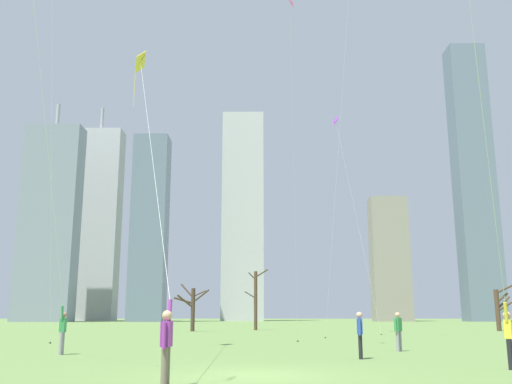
% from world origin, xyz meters
% --- Properties ---
extents(ground_plane, '(400.00, 400.00, 0.00)m').
position_xyz_m(ground_plane, '(0.00, 0.00, 0.00)').
color(ground_plane, '#5B7A3D').
extents(kite_flyer_foreground_left_teal, '(2.55, 14.65, 16.64)m').
position_xyz_m(kite_flyer_foreground_left_teal, '(-7.22, 5.24, 3.47)').
color(kite_flyer_foreground_left_teal, gray).
rests_on(kite_flyer_foreground_left_teal, ground).
extents(kite_flyer_midfield_left_red, '(5.78, 11.84, 16.07)m').
position_xyz_m(kite_flyer_midfield_left_red, '(6.41, -0.32, 3.46)').
color(kite_flyer_midfield_left_red, black).
rests_on(kite_flyer_midfield_left_red, ground).
extents(kite_flyer_midfield_right_yellow, '(4.19, 14.01, 14.28)m').
position_xyz_m(kite_flyer_midfield_right_yellow, '(-2.66, 0.17, 3.59)').
color(kite_flyer_midfield_right_yellow, '#726656').
rests_on(kite_flyer_midfield_right_yellow, ground).
extents(bystander_far_off_by_trees, '(0.37, 0.41, 1.62)m').
position_xyz_m(bystander_far_off_by_trees, '(6.04, 9.69, 0.90)').
color(bystander_far_off_by_trees, gray).
rests_on(bystander_far_off_by_trees, ground).
extents(bystander_watching_nearby, '(0.25, 0.50, 1.62)m').
position_xyz_m(bystander_watching_nearby, '(3.69, 5.48, 0.90)').
color(bystander_watching_nearby, black).
rests_on(bystander_watching_nearby, ground).
extents(distant_kite_high_overhead_purple, '(2.76, 3.64, 18.81)m').
position_xyz_m(distant_kite_high_overhead_purple, '(7.07, 32.23, 16.43)').
color(distant_kite_high_overhead_purple, purple).
rests_on(distant_kite_high_overhead_purple, ground).
extents(distant_kite_low_near_trees_pink, '(0.90, 7.82, 17.61)m').
position_xyz_m(distant_kite_low_near_trees_pink, '(1.73, 11.69, 15.28)').
color(distant_kite_low_near_trees_pink, pink).
rests_on(distant_kite_low_near_trees_pink, ground).
extents(bare_tree_leftmost, '(2.41, 1.12, 6.01)m').
position_xyz_m(bare_tree_leftmost, '(-0.38, 42.77, 3.08)').
color(bare_tree_leftmost, '#4C3828').
rests_on(bare_tree_leftmost, ground).
extents(bare_tree_left_of_center, '(1.80, 2.16, 4.42)m').
position_xyz_m(bare_tree_left_of_center, '(22.82, 39.92, 2.19)').
color(bare_tree_left_of_center, '#4C3828').
rests_on(bare_tree_left_of_center, ground).
extents(bare_tree_far_right_edge, '(3.35, 1.60, 4.38)m').
position_xyz_m(bare_tree_far_right_edge, '(-6.29, 38.48, 2.31)').
color(bare_tree_far_right_edge, '#423326').
rests_on(bare_tree_far_right_edge, ground).
extents(skyline_mid_tower_left, '(12.00, 5.50, 47.82)m').
position_xyz_m(skyline_mid_tower_left, '(-45.45, 104.79, 21.21)').
color(skyline_mid_tower_left, gray).
rests_on(skyline_mid_tower_left, ground).
extents(skyline_short_annex, '(10.23, 5.36, 51.58)m').
position_xyz_m(skyline_short_annex, '(-4.37, 122.70, 25.79)').
color(skyline_short_annex, '#B2B2B7').
rests_on(skyline_short_annex, ground).
extents(skyline_tall_tower, '(7.55, 6.31, 40.86)m').
position_xyz_m(skyline_tall_tower, '(-24.39, 107.77, 20.43)').
color(skyline_tall_tower, slate).
rests_on(skyline_tall_tower, ground).
extents(skyline_mid_tower_right, '(8.37, 6.07, 65.35)m').
position_xyz_m(skyline_mid_tower_right, '(49.83, 113.66, 32.68)').
color(skyline_mid_tower_right, slate).
rests_on(skyline_mid_tower_right, ground).
extents(skyline_slender_spire, '(8.41, 5.52, 28.31)m').
position_xyz_m(skyline_slender_spire, '(29.78, 115.63, 14.16)').
color(skyline_slender_spire, gray).
rests_on(skyline_slender_spire, ground).
extents(skyline_wide_slab, '(11.40, 5.99, 53.65)m').
position_xyz_m(skyline_wide_slab, '(-40.74, 122.72, 23.71)').
color(skyline_wide_slab, '#B2B2B7').
rests_on(skyline_wide_slab, ground).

